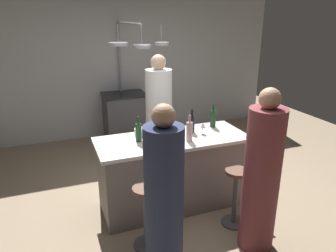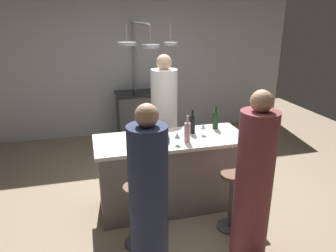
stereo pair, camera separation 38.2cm
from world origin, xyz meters
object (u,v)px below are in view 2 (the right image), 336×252
guest_right (254,183)px  wine_bottle_green (137,131)px  guest_left (149,200)px  wine_bottle_dark (192,124)px  chef (164,121)px  mixing_bowl_ceramic (141,131)px  wine_glass_near_left_guest (203,127)px  bar_stool_left (137,213)px  mixing_bowl_blue (161,139)px  wine_bottle_rose (187,132)px  stove_range (138,115)px  wine_glass_near_right_guest (177,136)px  bar_stool_right (231,198)px  wine_bottle_red (216,120)px  pepper_mill (140,140)px

guest_right → wine_bottle_green: 1.42m
guest_left → wine_bottle_dark: 1.38m
chef → mixing_bowl_ceramic: (-0.46, -0.64, 0.12)m
wine_glass_near_left_guest → wine_bottle_dark: bearing=133.9°
bar_stool_left → wine_glass_near_left_guest: (0.92, 0.62, 0.63)m
mixing_bowl_blue → guest_left: bearing=-109.9°
guest_left → chef: bearing=72.0°
wine_bottle_rose → stove_range: bearing=93.2°
bar_stool_left → wine_bottle_green: 0.93m
mixing_bowl_blue → wine_glass_near_right_guest: bearing=-40.6°
bar_stool_left → guest_right: bearing=-19.8°
guest_left → guest_right: (1.01, 0.01, 0.02)m
stove_range → mixing_bowl_blue: (-0.14, -2.53, 0.49)m
bar_stool_right → mixing_bowl_ceramic: mixing_bowl_ceramic is taller
wine_bottle_dark → wine_glass_near_right_guest: wine_bottle_dark is taller
bar_stool_left → wine_bottle_red: 1.55m
chef → wine_glass_near_left_guest: 0.93m
wine_glass_near_right_guest → mixing_bowl_ceramic: bearing=126.8°
wine_bottle_green → stove_range: bearing=80.6°
stove_range → wine_bottle_dark: bearing=-82.9°
wine_bottle_dark → mixing_bowl_ceramic: 0.63m
guest_left → mixing_bowl_ceramic: bearing=83.0°
chef → bar_stool_right: size_ratio=2.61×
wine_bottle_rose → guest_left: bearing=-126.1°
wine_bottle_red → wine_bottle_dark: bearing=-165.9°
stove_range → guest_left: guest_left is taller
wine_bottle_rose → mixing_bowl_blue: (-0.29, 0.07, -0.08)m
wine_bottle_red → wine_glass_near_right_guest: bearing=-147.2°
bar_stool_left → wine_bottle_dark: (0.82, 0.72, 0.63)m
wine_bottle_green → wine_glass_near_right_guest: (0.41, -0.26, -0.01)m
wine_bottle_dark → chef: bearing=101.9°
bar_stool_left → wine_bottle_dark: bearing=41.3°
wine_glass_near_left_guest → mixing_bowl_blue: size_ratio=0.73×
wine_bottle_rose → wine_glass_near_right_guest: (-0.14, -0.06, -0.01)m
stove_range → mixing_bowl_blue: bearing=-93.2°
wine_bottle_green → wine_bottle_rose: size_ratio=0.96×
guest_left → wine_bottle_rose: (0.62, 0.85, 0.27)m
wine_bottle_rose → wine_glass_near_left_guest: wine_bottle_rose is taller
bar_stool_right → wine_bottle_rose: bearing=128.3°
wine_bottle_red → mixing_bowl_blue: size_ratio=1.52×
guest_left → wine_bottle_green: bearing=85.7°
guest_left → mixing_bowl_blue: guest_left is taller
wine_glass_near_right_guest → mixing_bowl_ceramic: (-0.33, 0.44, -0.06)m
wine_bottle_red → wine_bottle_dark: 0.35m
guest_right → mixing_bowl_blue: 1.15m
bar_stool_left → wine_bottle_red: size_ratio=2.23×
pepper_mill → mixing_bowl_ceramic: (0.08, 0.44, -0.06)m
wine_bottle_red → mixing_bowl_blue: bearing=-160.6°
pepper_mill → wine_bottle_red: wine_bottle_red is taller
chef → guest_left: bearing=-108.0°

